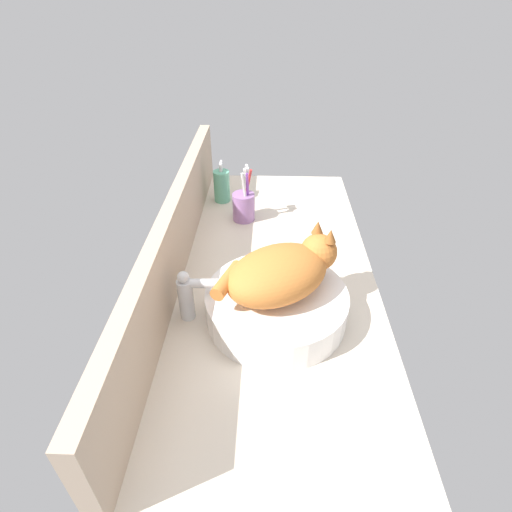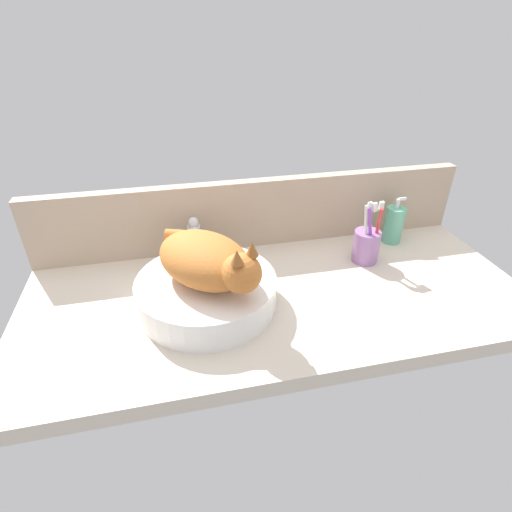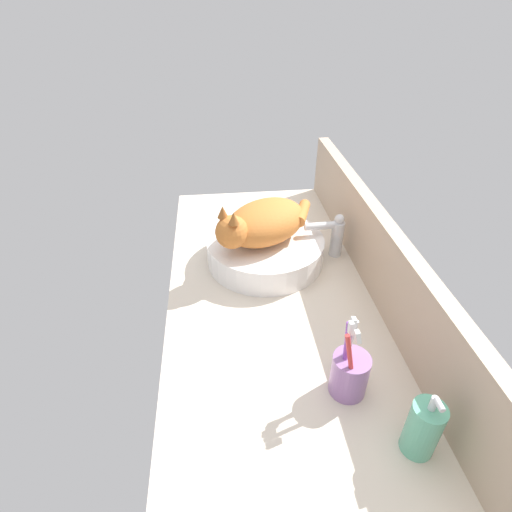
{
  "view_description": "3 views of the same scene",
  "coord_description": "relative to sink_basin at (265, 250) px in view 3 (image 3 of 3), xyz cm",
  "views": [
    {
      "loc": [
        -88.4,
        1.43,
        68.47
      ],
      "look_at": [
        -5.55,
        4.32,
        9.1
      ],
      "focal_mm": 28.0,
      "sensor_mm": 36.0,
      "label": 1
    },
    {
      "loc": [
        -23.19,
        -79.1,
        61.43
      ],
      "look_at": [
        -4.45,
        4.94,
        8.61
      ],
      "focal_mm": 28.0,
      "sensor_mm": 36.0,
      "label": 2
    },
    {
      "loc": [
        77.04,
        -14.1,
        68.31
      ],
      "look_at": [
        -6.04,
        -4.92,
        10.06
      ],
      "focal_mm": 28.0,
      "sensor_mm": 36.0,
      "label": 3
    }
  ],
  "objects": [
    {
      "name": "faucet",
      "position": [
        -0.69,
        20.15,
        3.53
      ],
      "size": [
        3.6,
        11.83,
        13.6
      ],
      "color": "silver",
      "rests_on": "ground_plane"
    },
    {
      "name": "sink_basin",
      "position": [
        0.0,
        0.0,
        0.0
      ],
      "size": [
        33.58,
        33.58,
        7.55
      ],
      "primitive_type": "cylinder",
      "color": "white",
      "rests_on": "ground_plane"
    },
    {
      "name": "soap_dispenser",
      "position": [
        59.68,
        19.17,
        2.03
      ],
      "size": [
        5.73,
        5.73,
        14.66
      ],
      "color": "#60B793",
      "rests_on": "ground_plane"
    },
    {
      "name": "cat",
      "position": [
        0.85,
        -1.07,
        9.53
      ],
      "size": [
        28.34,
        30.23,
        14.0
      ],
      "color": "#CC7533",
      "rests_on": "sink_basin"
    },
    {
      "name": "toothbrush_cup",
      "position": [
        46.55,
        10.48,
        1.34
      ],
      "size": [
        7.36,
        7.36,
        18.7
      ],
      "color": "#996BA8",
      "rests_on": "ground_plane"
    },
    {
      "name": "ground_plane",
      "position": [
        17.92,
        0.93,
        -5.78
      ],
      "size": [
        127.64,
        56.14,
        4.0
      ],
      "primitive_type": "cube",
      "color": "beige"
    },
    {
      "name": "backsplash_panel",
      "position": [
        17.92,
        27.21,
        6.48
      ],
      "size": [
        127.64,
        3.6,
        20.52
      ],
      "primitive_type": "cube",
      "color": "tan",
      "rests_on": "ground_plane"
    }
  ]
}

